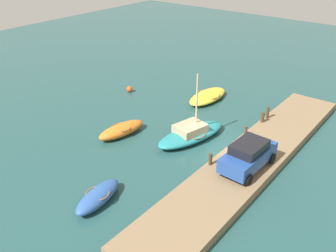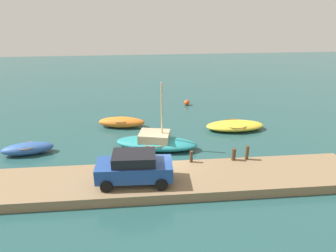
{
  "view_description": "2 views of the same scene",
  "coord_description": "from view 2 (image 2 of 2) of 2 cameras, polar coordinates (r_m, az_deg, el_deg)",
  "views": [
    {
      "loc": [
        -18.64,
        -10.36,
        12.94
      ],
      "look_at": [
        -0.46,
        3.93,
        0.66
      ],
      "focal_mm": 39.7,
      "sensor_mm": 36.0,
      "label": 1
    },
    {
      "loc": [
        -1.16,
        -17.36,
        9.63
      ],
      "look_at": [
        1.0,
        4.43,
        0.74
      ],
      "focal_mm": 33.48,
      "sensor_mm": 36.0,
      "label": 2
    }
  ],
  "objects": [
    {
      "name": "sailboat_teal",
      "position": [
        21.63,
        -2.18,
        -2.92
      ],
      "size": [
        5.95,
        3.24,
        4.71
      ],
      "rotation": [
        0.0,
        0.0,
        -0.22
      ],
      "color": "teal",
      "rests_on": "ground_plane"
    },
    {
      "name": "ground_plane",
      "position": [
        19.88,
        -1.61,
        -6.89
      ],
      "size": [
        84.0,
        84.0,
        0.0
      ],
      "primitive_type": "plane",
      "color": "#234C4C"
    },
    {
      "name": "mooring_post_west",
      "position": [
        18.66,
        -9.34,
        -6.1
      ],
      "size": [
        0.21,
        0.21,
        0.74
      ],
      "primitive_type": "cylinder",
      "color": "#47331E",
      "rests_on": "dock_platform"
    },
    {
      "name": "mooring_post_mid_west",
      "position": [
        18.86,
        4.26,
        -5.57
      ],
      "size": [
        0.19,
        0.19,
        0.72
      ],
      "primitive_type": "cylinder",
      "color": "#47331E",
      "rests_on": "dock_platform"
    },
    {
      "name": "mooring_post_mid_east",
      "position": [
        19.44,
        11.88,
        -5.08
      ],
      "size": [
        0.25,
        0.25,
        0.74
      ],
      "primitive_type": "cylinder",
      "color": "#47331E",
      "rests_on": "dock_platform"
    },
    {
      "name": "parked_car",
      "position": [
        16.72,
        -6.14,
        -7.48
      ],
      "size": [
        4.05,
        2.09,
        1.69
      ],
      "rotation": [
        0.0,
        0.0,
        -0.04
      ],
      "color": "#234793",
      "rests_on": "dock_platform"
    },
    {
      "name": "dock_platform",
      "position": [
        17.65,
        -1.04,
        -9.95
      ],
      "size": [
        22.22,
        3.55,
        0.54
      ],
      "primitive_type": "cube",
      "color": "#846B4C",
      "rests_on": "ground_plane"
    },
    {
      "name": "motorboat_yellow",
      "position": [
        25.36,
        12.08,
        0.08
      ],
      "size": [
        4.61,
        2.08,
        0.65
      ],
      "rotation": [
        0.0,
        0.0,
        -0.0
      ],
      "color": "gold",
      "rests_on": "ground_plane"
    },
    {
      "name": "rowboat_orange",
      "position": [
        25.57,
        -8.44,
        0.71
      ],
      "size": [
        3.89,
        1.85,
        0.81
      ],
      "rotation": [
        0.0,
        0.0,
        -0.15
      ],
      "color": "orange",
      "rests_on": "ground_plane"
    },
    {
      "name": "rowboat_blue",
      "position": [
        22.91,
        -24.21,
        -3.75
      ],
      "size": [
        3.47,
        1.74,
        0.78
      ],
      "rotation": [
        0.0,
        0.0,
        0.17
      ],
      "color": "#2D569E",
      "rests_on": "ground_plane"
    },
    {
      "name": "marker_buoy",
      "position": [
        30.66,
        3.45,
        4.28
      ],
      "size": [
        0.55,
        0.55,
        0.55
      ],
      "primitive_type": "sphere",
      "color": "#E54C19",
      "rests_on": "ground_plane"
    },
    {
      "name": "mooring_post_east",
      "position": [
        19.67,
        14.21,
        -4.73
      ],
      "size": [
        0.21,
        0.21,
        0.89
      ],
      "primitive_type": "cylinder",
      "color": "#47331E",
      "rests_on": "dock_platform"
    }
  ]
}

